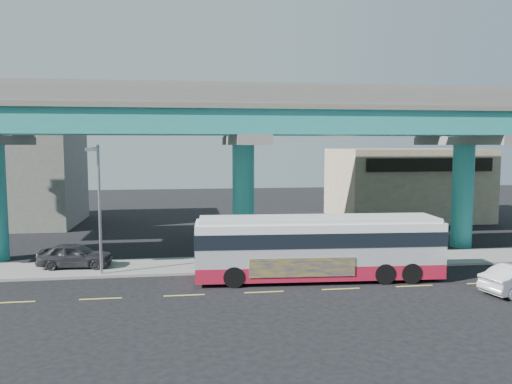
{
  "coord_description": "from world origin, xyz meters",
  "views": [
    {
      "loc": [
        -3.77,
        -24.58,
        7.41
      ],
      "look_at": [
        0.18,
        4.0,
        4.67
      ],
      "focal_mm": 35.0,
      "sensor_mm": 36.0,
      "label": 1
    }
  ],
  "objects": [
    {
      "name": "transit_bus",
      "position": [
        3.34,
        1.75,
        1.9
      ],
      "size": [
        13.62,
        3.64,
        3.46
      ],
      "rotation": [
        0.0,
        0.0,
        -0.06
      ],
      "color": "maroon",
      "rests_on": "ground"
    },
    {
      "name": "stop_sign",
      "position": [
        2.41,
        4.18,
        2.14
      ],
      "size": [
        0.72,
        0.44,
        2.74
      ],
      "rotation": [
        0.0,
        0.0,
        0.14
      ],
      "color": "gray",
      "rests_on": "sidewalk"
    },
    {
      "name": "building_beige",
      "position": [
        18.0,
        22.98,
        3.51
      ],
      "size": [
        14.0,
        10.23,
        7.0
      ],
      "color": "#C2B08A",
      "rests_on": "ground"
    },
    {
      "name": "ground",
      "position": [
        0.0,
        0.0,
        0.0
      ],
      "size": [
        120.0,
        120.0,
        0.0
      ],
      "primitive_type": "plane",
      "color": "black",
      "rests_on": "ground"
    },
    {
      "name": "viaduct",
      "position": [
        -0.0,
        9.11,
        9.14
      ],
      "size": [
        52.0,
        12.4,
        11.7
      ],
      "color": "teal",
      "rests_on": "ground"
    },
    {
      "name": "lane_markings",
      "position": [
        -0.0,
        -0.3,
        0.01
      ],
      "size": [
        58.0,
        0.12,
        0.01
      ],
      "color": "#D8C64C",
      "rests_on": "ground"
    },
    {
      "name": "parked_car",
      "position": [
        -10.45,
        5.73,
        0.88
      ],
      "size": [
        2.26,
        4.49,
        1.45
      ],
      "primitive_type": "imported",
      "rotation": [
        0.0,
        0.0,
        1.51
      ],
      "color": "#2F2E33",
      "rests_on": "sidewalk"
    },
    {
      "name": "building_concrete",
      "position": [
        -20.0,
        24.0,
        4.5
      ],
      "size": [
        12.0,
        10.0,
        9.0
      ],
      "primitive_type": "cube",
      "color": "gray",
      "rests_on": "ground"
    },
    {
      "name": "sidewalk",
      "position": [
        0.0,
        5.5,
        0.07
      ],
      "size": [
        70.0,
        4.0,
        0.15
      ],
      "primitive_type": "cube",
      "color": "gray",
      "rests_on": "ground"
    },
    {
      "name": "street_lamp",
      "position": [
        -8.65,
        3.45,
        4.9
      ],
      "size": [
        0.5,
        2.39,
        7.27
      ],
      "color": "gray",
      "rests_on": "sidewalk"
    }
  ]
}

